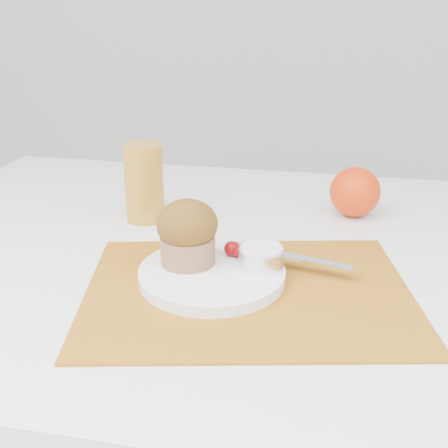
% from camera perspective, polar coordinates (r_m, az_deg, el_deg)
% --- Properties ---
extents(table, '(1.20, 0.80, 0.75)m').
position_cam_1_polar(table, '(1.05, 2.72, -21.64)').
color(table, white).
rests_on(table, ground).
extents(placemat, '(0.46, 0.38, 0.00)m').
position_cam_1_polar(placemat, '(0.72, 2.45, -6.84)').
color(placemat, '#A46216').
rests_on(placemat, table).
extents(plate, '(0.22, 0.22, 0.02)m').
position_cam_1_polar(plate, '(0.74, -1.23, -5.13)').
color(plate, white).
rests_on(plate, placemat).
extents(ramekin, '(0.08, 0.08, 0.03)m').
position_cam_1_polar(ramekin, '(0.74, 3.81, -3.48)').
color(ramekin, silver).
rests_on(ramekin, plate).
extents(cream, '(0.07, 0.07, 0.01)m').
position_cam_1_polar(cream, '(0.73, 3.84, -2.56)').
color(cream, white).
rests_on(cream, ramekin).
extents(raspberry_near, '(0.02, 0.02, 0.02)m').
position_cam_1_polar(raspberry_near, '(0.77, 0.82, -2.49)').
color(raspberry_near, '#560205').
rests_on(raspberry_near, plate).
extents(raspberry_far, '(0.02, 0.02, 0.02)m').
position_cam_1_polar(raspberry_far, '(0.76, 1.47, -2.80)').
color(raspberry_far, '#570402').
rests_on(raspberry_far, plate).
extents(butter_knife, '(0.17, 0.06, 0.00)m').
position_cam_1_polar(butter_knife, '(0.77, 6.59, -3.26)').
color(butter_knife, silver).
rests_on(butter_knife, plate).
extents(orange, '(0.08, 0.08, 0.08)m').
position_cam_1_polar(orange, '(0.97, 13.16, 3.19)').
color(orange, '#E83808').
rests_on(orange, table).
extents(juice_glass, '(0.08, 0.08, 0.13)m').
position_cam_1_polar(juice_glass, '(0.93, -8.13, 4.17)').
color(juice_glass, '#BF8123').
rests_on(juice_glass, table).
extents(muffin, '(0.09, 0.09, 0.09)m').
position_cam_1_polar(muffin, '(0.74, -3.75, -0.83)').
color(muffin, '#976A49').
rests_on(muffin, plate).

